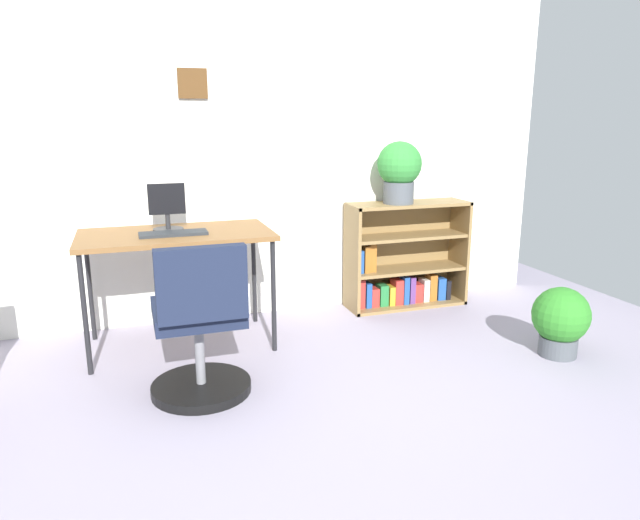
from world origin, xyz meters
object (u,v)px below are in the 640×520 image
object	(u,v)px
bookshelf_low	(402,261)
potted_plant_floor	(560,319)
monitor	(167,209)
office_chair	(200,333)
keyboard	(173,233)
desk	(176,241)
potted_plant_on_shelf	(399,169)

from	to	relation	value
bookshelf_low	potted_plant_floor	xyz separation A→B (m)	(0.46, -1.20, -0.11)
monitor	office_chair	bearing A→B (deg)	-85.32
keyboard	office_chair	xyz separation A→B (m)	(0.05, -0.68, -0.38)
desk	bookshelf_low	bearing A→B (deg)	10.09
keyboard	potted_plant_floor	world-z (taller)	keyboard
desk	potted_plant_on_shelf	xyz separation A→B (m)	(1.61, 0.25, 0.37)
monitor	keyboard	world-z (taller)	monitor
office_chair	bookshelf_low	size ratio (longest dim) A/B	0.91
bookshelf_low	potted_plant_on_shelf	size ratio (longest dim) A/B	2.05
desk	bookshelf_low	world-z (taller)	bookshelf_low
office_chair	potted_plant_floor	xyz separation A→B (m)	(2.11, -0.14, -0.12)
monitor	potted_plant_on_shelf	distance (m)	1.67
potted_plant_floor	bookshelf_low	bearing A→B (deg)	110.79
monitor	potted_plant_floor	size ratio (longest dim) A/B	0.68
office_chair	potted_plant_on_shelf	distance (m)	2.00
potted_plant_floor	desk	bearing A→B (deg)	157.23
keyboard	office_chair	size ratio (longest dim) A/B	0.47
potted_plant_on_shelf	potted_plant_floor	xyz separation A→B (m)	(0.53, -1.15, -0.81)
monitor	keyboard	distance (m)	0.20
monitor	bookshelf_low	world-z (taller)	monitor
bookshelf_low	potted_plant_floor	world-z (taller)	bookshelf_low
desk	potted_plant_floor	bearing A→B (deg)	-22.77
bookshelf_low	potted_plant_floor	distance (m)	1.29
desk	office_chair	xyz separation A→B (m)	(0.03, -0.76, -0.32)
bookshelf_low	keyboard	bearing A→B (deg)	-167.58
office_chair	potted_plant_floor	size ratio (longest dim) A/B	1.96
potted_plant_on_shelf	keyboard	bearing A→B (deg)	-168.77
desk	bookshelf_low	size ratio (longest dim) A/B	1.25
keyboard	bookshelf_low	xyz separation A→B (m)	(1.71, 0.38, -0.39)
desk	monitor	size ratio (longest dim) A/B	3.95
desk	office_chair	size ratio (longest dim) A/B	1.37
desk	office_chair	world-z (taller)	office_chair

